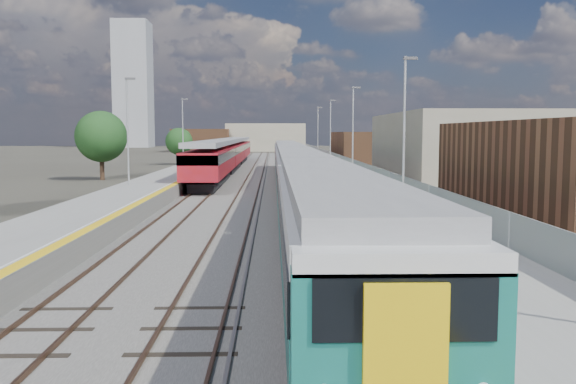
{
  "coord_description": "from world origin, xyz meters",
  "views": [
    {
      "loc": [
        -0.04,
        -8.9,
        4.69
      ],
      "look_at": [
        0.57,
        16.66,
        2.2
      ],
      "focal_mm": 38.0,
      "sensor_mm": 36.0,
      "label": 1
    }
  ],
  "objects": [
    {
      "name": "ground",
      "position": [
        0.0,
        50.0,
        0.0
      ],
      "size": [
        320.0,
        320.0,
        0.0
      ],
      "primitive_type": "plane",
      "color": "#47443A",
      "rests_on": "ground"
    },
    {
      "name": "ballast_bed",
      "position": [
        -2.25,
        52.5,
        0.03
      ],
      "size": [
        10.5,
        155.0,
        0.06
      ],
      "primitive_type": "cube",
      "color": "#565451",
      "rests_on": "ground"
    },
    {
      "name": "tracks",
      "position": [
        -1.65,
        54.18,
        0.11
      ],
      "size": [
        8.96,
        160.0,
        0.17
      ],
      "color": "#4C3323",
      "rests_on": "ground"
    },
    {
      "name": "platform_right",
      "position": [
        5.28,
        52.49,
        0.54
      ],
      "size": [
        4.7,
        155.0,
        8.52
      ],
      "color": "slate",
      "rests_on": "ground"
    },
    {
      "name": "platform_left",
      "position": [
        -9.05,
        52.49,
        0.52
      ],
      "size": [
        4.3,
        155.0,
        8.52
      ],
      "color": "slate",
      "rests_on": "ground"
    },
    {
      "name": "buildings",
      "position": [
        -18.12,
        138.6,
        10.7
      ],
      "size": [
        72.0,
        185.5,
        40.0
      ],
      "color": "brown",
      "rests_on": "ground"
    },
    {
      "name": "green_train",
      "position": [
        1.5,
        36.3,
        2.13
      ],
      "size": [
        2.75,
        76.51,
        3.02
      ],
      "color": "black",
      "rests_on": "ground"
    },
    {
      "name": "red_train",
      "position": [
        -5.5,
        65.56,
        2.26
      ],
      "size": [
        3.03,
        61.31,
        3.82
      ],
      "color": "black",
      "rests_on": "ground"
    },
    {
      "name": "tree_b",
      "position": [
        -17.05,
        51.86,
        4.31
      ],
      "size": [
        5.05,
        5.05,
        6.84
      ],
      "color": "#382619",
      "rests_on": "ground"
    },
    {
      "name": "tree_c",
      "position": [
        -13.87,
        81.02,
        3.39
      ],
      "size": [
        3.98,
        3.98,
        5.4
      ],
      "color": "#382619",
      "rests_on": "ground"
    },
    {
      "name": "tree_d",
      "position": [
        20.19,
        69.38,
        4.23
      ],
      "size": [
        4.96,
        4.96,
        6.72
      ],
      "color": "#382619",
      "rests_on": "ground"
    }
  ]
}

